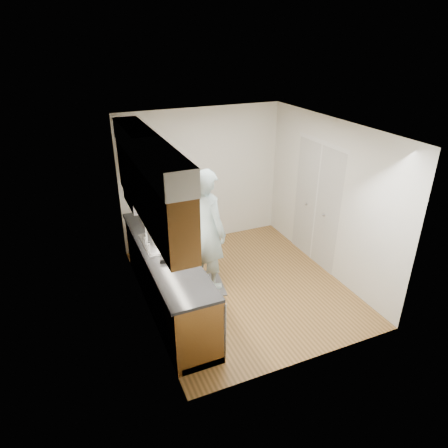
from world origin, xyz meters
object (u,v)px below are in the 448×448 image
soda_can (166,225)px  soap_bottle_b (159,217)px  soap_bottle_c (149,220)px  dish_rack (174,256)px  person (207,222)px  soap_bottle_a (157,220)px

soda_can → soap_bottle_b: bearing=100.7°
soap_bottle_b → soap_bottle_c: (-0.16, 0.01, -0.03)m
soap_bottle_c → dish_rack: bearing=-86.9°
person → soap_bottle_c: 0.94m
soap_bottle_a → dish_rack: size_ratio=0.88×
soap_bottle_a → soda_can: (0.11, -0.05, -0.09)m
soap_bottle_c → dish_rack: 1.11m
soap_bottle_a → soda_can: soap_bottle_a is taller
person → soda_can: bearing=37.3°
person → soap_bottle_c: person is taller
soda_can → person: bearing=-31.5°
person → dish_rack: size_ratio=6.29×
soap_bottle_c → dish_rack: size_ratio=0.43×
soap_bottle_b → soap_bottle_c: bearing=177.3°
person → soap_bottle_c: (-0.74, 0.57, -0.08)m
soap_bottle_a → soap_bottle_c: soap_bottle_a is taller
soap_bottle_a → dish_rack: bearing=-91.8°
soap_bottle_a → soda_can: size_ratio=2.57×
dish_rack → soap_bottle_a: bearing=106.9°
soap_bottle_a → soap_bottle_c: size_ratio=2.05×
person → soap_bottle_c: bearing=31.2°
soap_bottle_a → person: bearing=-30.0°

